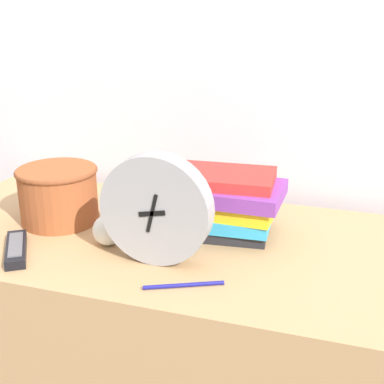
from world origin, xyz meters
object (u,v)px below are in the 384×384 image
(basket, at_px, (58,193))
(pen, at_px, (184,285))
(book_stack, at_px, (228,202))
(desk_clock, at_px, (156,210))
(crumpled_paper_ball, at_px, (108,230))
(tv_remote, at_px, (16,249))

(basket, relative_size, pen, 1.35)
(book_stack, distance_m, pen, 0.28)
(book_stack, bearing_deg, desk_clock, -119.48)
(book_stack, xyz_separation_m, basket, (-0.41, -0.06, -0.00))
(desk_clock, bearing_deg, crumpled_paper_ball, 162.25)
(basket, relative_size, tv_remote, 1.25)
(desk_clock, relative_size, pen, 1.61)
(desk_clock, relative_size, book_stack, 0.87)
(basket, distance_m, tv_remote, 0.20)
(basket, height_order, crumpled_paper_ball, basket)
(book_stack, bearing_deg, basket, -171.94)
(basket, distance_m, pen, 0.45)
(desk_clock, distance_m, basket, 0.33)
(book_stack, height_order, pen, book_stack)
(basket, distance_m, crumpled_paper_ball, 0.19)
(book_stack, height_order, basket, book_stack)
(basket, bearing_deg, crumpled_paper_ball, -26.01)
(desk_clock, xyz_separation_m, book_stack, (0.10, 0.18, -0.04))
(desk_clock, xyz_separation_m, crumpled_paper_ball, (-0.13, 0.04, -0.08))
(tv_remote, bearing_deg, desk_clock, 11.35)
(tv_remote, xyz_separation_m, pen, (0.39, -0.02, -0.01))
(crumpled_paper_ball, bearing_deg, basket, 153.99)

